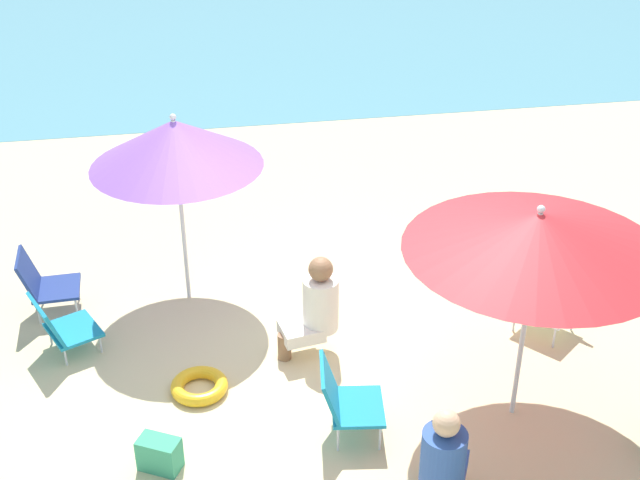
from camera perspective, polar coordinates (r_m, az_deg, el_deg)
ground_plane at (r=7.37m, az=0.63°, el=-9.03°), size 40.00×40.00×0.00m
umbrella_purple at (r=7.69m, az=-9.76°, el=6.46°), size 1.58×1.58×1.92m
umbrella_red at (r=6.24m, az=14.51°, el=0.51°), size 1.95×1.95×1.88m
beach_chair_a at (r=8.36m, az=-18.19°, el=-2.71°), size 0.54×0.47×0.65m
beach_chair_d at (r=7.79m, az=-17.13°, el=-5.54°), size 0.65×0.64×0.59m
beach_chair_e at (r=6.58m, az=1.67°, el=-10.66°), size 0.55×0.54×0.65m
beach_chair_f at (r=8.07m, az=15.39°, el=-3.76°), size 0.73×0.73×0.58m
person_a at (r=7.35m, az=-0.31°, el=-4.52°), size 0.55×0.37×0.96m
person_b at (r=6.00m, az=8.35°, el=-14.49°), size 0.45×0.55×0.92m
swim_ring at (r=7.23m, az=-8.16°, el=-9.75°), size 0.48×0.48×0.11m
beach_bag at (r=6.56m, az=-10.80°, el=-14.04°), size 0.36×0.30×0.26m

